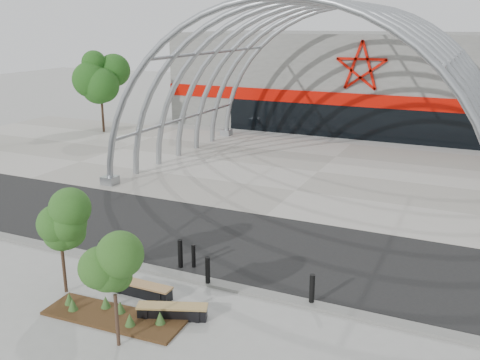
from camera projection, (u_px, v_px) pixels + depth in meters
The scene contains 17 objects.
ground at pixel (194, 277), 19.46m from camera, with size 140.00×140.00×0.00m, color #999994.
road at pixel (235, 242), 22.50m from camera, with size 140.00×7.00×0.02m, color black.
forecourt at pixel (318, 172), 32.94m from camera, with size 60.00×17.00×0.04m, color #9A958B.
kerb at pixel (191, 278), 19.22m from camera, with size 60.00×0.50×0.12m, color slate.
arena_building at pixel (379, 79), 47.43m from camera, with size 34.00×15.24×8.00m.
vault_canopy at pixel (318, 172), 32.94m from camera, with size 20.80×15.80×20.36m.
planting_bed at pixel (112, 314), 16.74m from camera, with size 4.63×1.62×0.48m.
street_tree_0 at pixel (59, 223), 17.66m from camera, with size 1.55×1.55×3.54m.
street_tree_1 at pixel (114, 274), 14.71m from camera, with size 1.33×1.33×3.15m.
bench_0 at pixel (142, 290), 18.04m from camera, with size 2.22×0.49×0.47m.
bench_1 at pixel (172, 312), 16.66m from camera, with size 2.23×1.26×0.46m.
bollard_0 at pixel (101, 251), 20.57m from camera, with size 0.14×0.14×0.88m, color black.
bollard_1 at pixel (194, 256), 20.08m from camera, with size 0.15×0.15×0.93m, color black.
bollard_2 at pixel (180, 254), 20.04m from camera, with size 0.18×0.18×1.12m, color black.
bollard_3 at pixel (208, 272), 18.64m from camera, with size 0.17×0.17×1.09m, color black.
bollard_4 at pixel (312, 290), 17.35m from camera, with size 0.18×0.18×1.10m, color black.
bg_tree_0 at pixel (100, 76), 43.58m from camera, with size 3.00×3.00×6.45m.
Camera 1 is at (8.92, -15.32, 8.92)m, focal length 40.00 mm.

